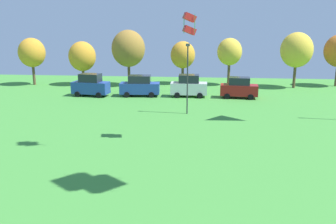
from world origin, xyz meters
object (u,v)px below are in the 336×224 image
treeline_tree_2 (128,49)px  treeline_tree_4 (230,52)px  treeline_tree_0 (32,53)px  treeline_tree_3 (183,55)px  light_post_1 (187,75)px  parked_car_third_from_left (189,86)px  parked_car_leftmost (91,85)px  treeline_tree_1 (82,56)px  parked_car_rightmost_in_row (239,88)px  parked_car_second_from_left (140,86)px  treeline_tree_5 (297,50)px  kite_flying_3 (189,24)px

treeline_tree_2 → treeline_tree_4: treeline_tree_2 is taller
treeline_tree_0 → treeline_tree_3: treeline_tree_0 is taller
treeline_tree_0 → light_post_1: bearing=-33.6°
parked_car_third_from_left → treeline_tree_4: 10.68m
parked_car_leftmost → treeline_tree_0: (-10.30, 7.13, 3.12)m
parked_car_third_from_left → treeline_tree_1: 16.60m
parked_car_leftmost → parked_car_rightmost_in_row: bearing=8.5°
parked_car_second_from_left → treeline_tree_0: treeline_tree_0 is taller
treeline_tree_2 → parked_car_second_from_left: bearing=-69.0°
parked_car_leftmost → treeline_tree_1: bearing=121.0°
treeline_tree_4 → treeline_tree_5: treeline_tree_5 is taller
parked_car_rightmost_in_row → treeline_tree_4: 9.63m
light_post_1 → treeline_tree_2: 17.41m
parked_car_third_from_left → treeline_tree_4: size_ratio=0.65×
treeline_tree_1 → treeline_tree_5: bearing=0.8°
kite_flying_3 → treeline_tree_5: (12.90, 23.47, -3.21)m
kite_flying_3 → parked_car_second_from_left: size_ratio=0.32×
kite_flying_3 → light_post_1: (-0.43, 8.01, -4.50)m
parked_car_second_from_left → treeline_tree_1: treeline_tree_1 is taller
parked_car_third_from_left → treeline_tree_2: 11.58m
treeline_tree_1 → treeline_tree_2: 6.49m
parked_car_third_from_left → treeline_tree_5: treeline_tree_5 is taller
light_post_1 → treeline_tree_3: size_ratio=1.09×
treeline_tree_0 → parked_car_rightmost_in_row: bearing=-13.6°
light_post_1 → parked_car_third_from_left: bearing=91.3°
parked_car_leftmost → parked_car_second_from_left: (5.67, 0.58, -0.08)m
parked_car_rightmost_in_row → treeline_tree_0: (-27.30, 6.60, 3.22)m
kite_flying_3 → parked_car_second_from_left: kite_flying_3 is taller
parked_car_third_from_left → parked_car_second_from_left: bearing=-178.8°
parked_car_third_from_left → treeline_tree_0: size_ratio=0.65×
parked_car_leftmost → treeline_tree_0: 12.91m
parked_car_third_from_left → treeline_tree_5: bearing=28.2°
light_post_1 → parked_car_second_from_left: bearing=126.5°
parked_car_second_from_left → kite_flying_3: bearing=-72.5°
treeline_tree_5 → treeline_tree_3: bearing=173.1°
parked_car_second_from_left → treeline_tree_3: size_ratio=0.79×
parked_car_third_from_left → treeline_tree_0: treeline_tree_0 is taller
treeline_tree_1 → treeline_tree_4: size_ratio=0.93×
kite_flying_3 → parked_car_second_from_left: (-6.28, 15.92, -6.93)m
treeline_tree_1 → treeline_tree_4: (19.91, 1.82, 0.61)m
treeline_tree_3 → parked_car_rightmost_in_row: bearing=-53.6°
parked_car_rightmost_in_row → parked_car_second_from_left: bearing=-175.6°
treeline_tree_2 → treeline_tree_5: treeline_tree_2 is taller
parked_car_third_from_left → treeline_tree_4: bearing=59.5°
parked_car_second_from_left → treeline_tree_4: treeline_tree_4 is taller
treeline_tree_1 → treeline_tree_4: 20.00m
parked_car_rightmost_in_row → treeline_tree_3: 12.00m
parked_car_third_from_left → treeline_tree_4: (5.09, 8.80, 3.26)m
parked_car_second_from_left → treeline_tree_5: (19.18, 7.55, 3.72)m
light_post_1 → treeline_tree_4: light_post_1 is taller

